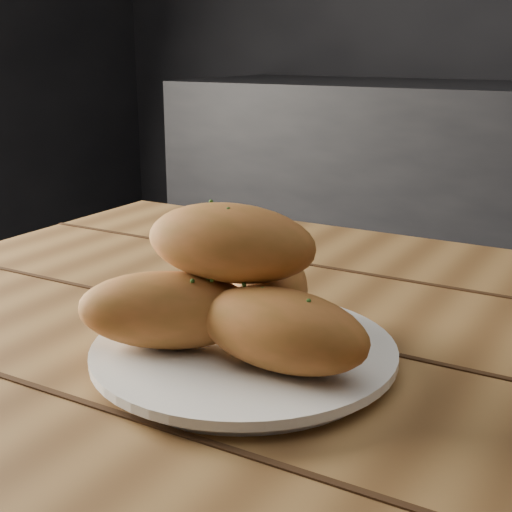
% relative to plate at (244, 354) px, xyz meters
% --- Properties ---
extents(plate, '(0.25, 0.25, 0.02)m').
position_rel_plate_xyz_m(plate, '(0.00, 0.00, 0.00)').
color(plate, white).
rests_on(plate, table).
extents(bread_rolls, '(0.25, 0.23, 0.12)m').
position_rel_plate_xyz_m(bread_rolls, '(-0.01, -0.00, 0.05)').
color(bread_rolls, '#AC5F2F').
rests_on(bread_rolls, plate).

